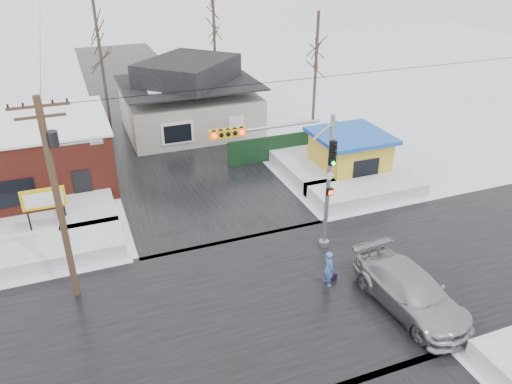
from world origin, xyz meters
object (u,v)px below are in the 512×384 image
object	(u,v)px
kiosk	(349,154)
marquee_sign	(44,200)
utility_pole	(58,191)
car	(411,292)
traffic_signal	(300,170)
pedestrian	(329,269)

from	to	relation	value
kiosk	marquee_sign	bearing A→B (deg)	-178.45
utility_pole	kiosk	bearing A→B (deg)	20.44
marquee_sign	car	xyz separation A→B (m)	(14.11, -12.02, -1.07)
traffic_signal	pedestrian	world-z (taller)	traffic_signal
utility_pole	marquee_sign	distance (m)	6.87
utility_pole	pedestrian	bearing A→B (deg)	-17.68
traffic_signal	kiosk	xyz separation A→B (m)	(7.07, 7.03, -3.08)
marquee_sign	pedestrian	xyz separation A→B (m)	(11.66, -9.37, -1.05)
utility_pole	car	xyz separation A→B (m)	(13.04, -6.03, -4.26)
traffic_signal	car	xyz separation A→B (m)	(2.67, -5.49, -3.68)
pedestrian	utility_pole	bearing A→B (deg)	66.80
traffic_signal	marquee_sign	distance (m)	13.42
marquee_sign	kiosk	size ratio (longest dim) A/B	0.55
car	kiosk	bearing A→B (deg)	66.72
utility_pole	car	size ratio (longest dim) A/B	1.53
marquee_sign	pedestrian	bearing A→B (deg)	-38.78
marquee_sign	car	distance (m)	18.56
traffic_signal	marquee_sign	bearing A→B (deg)	150.28
marquee_sign	kiosk	world-z (taller)	kiosk
pedestrian	traffic_signal	bearing A→B (deg)	-0.99
utility_pole	kiosk	xyz separation A→B (m)	(17.43, 6.49, -3.65)
traffic_signal	kiosk	size ratio (longest dim) A/B	1.52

